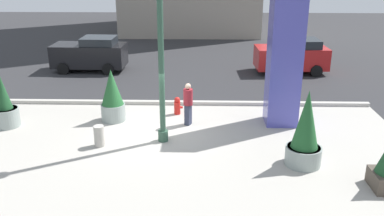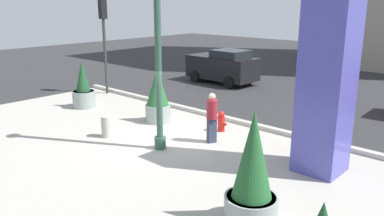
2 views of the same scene
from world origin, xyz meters
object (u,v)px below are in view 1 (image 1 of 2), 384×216
Objects in this scene: potted_plant_near_right at (305,134)px; car_intersection at (91,54)px; potted_plant_near_left at (112,97)px; fire_hydrant at (177,106)px; potted_plant_by_pillar at (5,107)px; car_passing_lane at (292,56)px; pedestrian_by_curb at (188,102)px; art_pillar_blue at (285,53)px; concrete_bollard at (99,136)px; lamp_post at (161,49)px.

potted_plant_near_right is 14.68m from car_intersection.
potted_plant_near_left is 2.69m from fire_hydrant.
car_passing_lane is at bearing 33.13° from potted_plant_by_pillar.
potted_plant_near_left is at bearing -138.79° from car_passing_lane.
car_intersection is 2.44× the size of pedestrian_by_curb.
car_intersection is (-5.30, 6.83, 0.59)m from fire_hydrant.
potted_plant_near_right is at bearing -40.77° from pedestrian_by_curb.
art_pillar_blue is 7.41m from concrete_bollard.
art_pillar_blue is 2.65× the size of potted_plant_near_left.
concrete_bollard is at bearing 169.90° from potted_plant_near_right.
art_pillar_blue reaches higher than potted_plant_near_left.
concrete_bollard is 3.66m from pedestrian_by_curb.
concrete_bollard is 0.19× the size of car_passing_lane.
car_passing_lane is 9.59m from pedestrian_by_curb.
potted_plant_near_left is at bearing 173.08° from pedestrian_by_curb.
car_passing_lane is at bearing 80.69° from potted_plant_near_right.
potted_plant_by_pillar reaches higher than pedestrian_by_curb.
potted_plant_near_right is at bearing -99.31° from car_passing_lane.
concrete_bollard is at bearing -160.68° from art_pillar_blue.
fire_hydrant is (-4.21, 4.34, -0.70)m from potted_plant_near_right.
fire_hydrant is at bearing 51.31° from concrete_bollard.
lamp_post is 1.23× the size of art_pillar_blue.
pedestrian_by_curb is (5.79, -7.96, -0.03)m from car_intersection.
lamp_post is 4.85m from art_pillar_blue.
lamp_post reaches higher than potted_plant_near_right.
potted_plant_near_right is at bearing -15.00° from potted_plant_by_pillar.
potted_plant_near_right is at bearing -20.17° from lamp_post.
potted_plant_by_pillar is 6.68m from fire_hydrant.
lamp_post is at bearing -124.23° from car_passing_lane.
potted_plant_near_left is 1.03× the size of potted_plant_by_pillar.
lamp_post is at bearing -62.45° from car_intersection.
fire_hydrant is at bearing 82.45° from lamp_post.
potted_plant_near_right reaches higher than pedestrian_by_curb.
potted_plant_near_left is (-6.61, 0.06, -1.79)m from art_pillar_blue.
potted_plant_near_right reaches higher than potted_plant_near_left.
car_intersection is 9.84m from pedestrian_by_curb.
potted_plant_by_pillar reaches higher than car_passing_lane.
lamp_post reaches higher than potted_plant_by_pillar.
potted_plant_near_right is (6.72, -3.58, 0.08)m from potted_plant_near_left.
car_intersection is (-9.52, 11.17, -0.11)m from potted_plant_near_right.
art_pillar_blue is at bearing -104.35° from car_passing_lane.
concrete_bollard is (-2.51, -3.14, 0.01)m from fire_hydrant.
fire_hydrant is at bearing 12.70° from potted_plant_by_pillar.
lamp_post is at bearing -157.55° from art_pillar_blue.
car_passing_lane is (8.54, 9.85, 0.56)m from concrete_bollard.
car_intersection is (-2.79, 9.97, 0.59)m from concrete_bollard.
fire_hydrant is at bearing -52.18° from car_intersection.
art_pillar_blue reaches higher than concrete_bollard.
art_pillar_blue is 2.72× the size of potted_plant_by_pillar.
pedestrian_by_curb is at bearing 2.80° from potted_plant_by_pillar.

